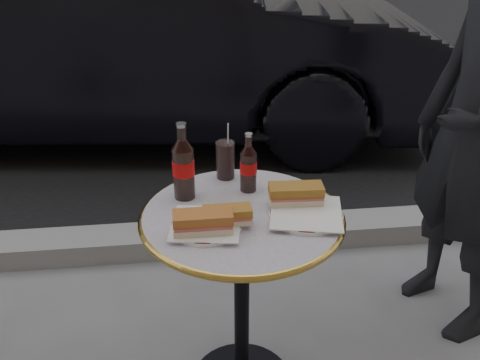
{
  "coord_description": "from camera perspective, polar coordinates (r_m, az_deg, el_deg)",
  "views": [
    {
      "loc": [
        -0.17,
        -1.37,
        1.57
      ],
      "look_at": [
        0.0,
        0.05,
        0.82
      ],
      "focal_mm": 40.0,
      "sensor_mm": 36.0,
      "label": 1
    }
  ],
  "objects": [
    {
      "name": "plate_right",
      "position": [
        1.61,
        7.05,
        -3.7
      ],
      "size": [
        0.29,
        0.29,
        0.01
      ],
      "primitive_type": "cylinder",
      "rotation": [
        0.0,
        0.0,
        -0.39
      ],
      "color": "white",
      "rests_on": "bistro_table"
    },
    {
      "name": "sandwich_left_a",
      "position": [
        1.5,
        -3.98,
        -4.6
      ],
      "size": [
        0.17,
        0.08,
        0.06
      ],
      "primitive_type": "cube",
      "rotation": [
        0.0,
        0.0,
        0.0
      ],
      "color": "#B5662E",
      "rests_on": "plate_left"
    },
    {
      "name": "sandwich_left_b",
      "position": [
        1.53,
        -1.34,
        -3.88
      ],
      "size": [
        0.14,
        0.07,
        0.05
      ],
      "primitive_type": "cube",
      "rotation": [
        0.0,
        0.0,
        0.02
      ],
      "color": "#A66E2A",
      "rests_on": "plate_left"
    },
    {
      "name": "parked_car",
      "position": [
        4.02,
        -11.66,
        14.87
      ],
      "size": [
        2.01,
        4.55,
        1.45
      ],
      "primitive_type": "imported",
      "rotation": [
        0.0,
        0.0,
        1.46
      ],
      "color": "black",
      "rests_on": "ground"
    },
    {
      "name": "cola_glass",
      "position": [
        1.8,
        -1.57,
        2.16
      ],
      "size": [
        0.08,
        0.08,
        0.13
      ],
      "primitive_type": "cylinder",
      "rotation": [
        0.0,
        0.0,
        -0.35
      ],
      "color": "black",
      "rests_on": "bistro_table"
    },
    {
      "name": "bistro_table",
      "position": [
        1.83,
        0.19,
        -13.44
      ],
      "size": [
        0.62,
        0.62,
        0.73
      ],
      "primitive_type": null,
      "color": "#BAB2C4",
      "rests_on": "ground"
    },
    {
      "name": "sandwich_right",
      "position": [
        1.64,
        5.97,
        -1.58
      ],
      "size": [
        0.17,
        0.09,
        0.06
      ],
      "primitive_type": "cube",
      "rotation": [
        0.0,
        0.0,
        -0.05
      ],
      "color": "#9E6A28",
      "rests_on": "plate_right"
    },
    {
      "name": "asphalt_road",
      "position": [
        6.56,
        -5.17,
        13.6
      ],
      "size": [
        40.0,
        8.0,
        0.0
      ],
      "primitive_type": "cube",
      "color": "black",
      "rests_on": "ground"
    },
    {
      "name": "curb",
      "position": [
        2.74,
        -2.08,
        -6.15
      ],
      "size": [
        40.0,
        0.2,
        0.12
      ],
      "primitive_type": "cube",
      "color": "gray",
      "rests_on": "ground"
    },
    {
      "name": "cola_bottle_left",
      "position": [
        1.65,
        -6.09,
        2.02
      ],
      "size": [
        0.07,
        0.07,
        0.25
      ],
      "primitive_type": null,
      "rotation": [
        0.0,
        0.0,
        0.02
      ],
      "color": "black",
      "rests_on": "bistro_table"
    },
    {
      "name": "plate_left",
      "position": [
        1.55,
        -3.64,
        -4.9
      ],
      "size": [
        0.26,
        0.26,
        0.01
      ],
      "primitive_type": "cylinder",
      "rotation": [
        0.0,
        0.0,
        -0.33
      ],
      "color": "white",
      "rests_on": "bistro_table"
    },
    {
      "name": "cola_bottle_right",
      "position": [
        1.7,
        0.9,
        1.9
      ],
      "size": [
        0.07,
        0.07,
        0.2
      ],
      "primitive_type": null,
      "rotation": [
        0.0,
        0.0,
        0.2
      ],
      "color": "black",
      "rests_on": "bistro_table"
    }
  ]
}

